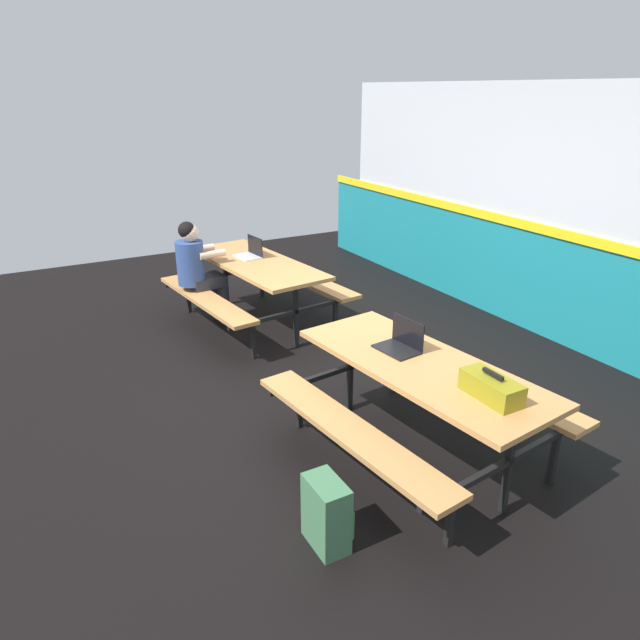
# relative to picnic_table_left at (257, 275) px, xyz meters

# --- Properties ---
(ground_plane) EXTENTS (10.00, 10.00, 0.02)m
(ground_plane) POSITION_rel_picnic_table_left_xyz_m (1.46, -0.12, -0.59)
(ground_plane) COLOR black
(accent_backdrop) EXTENTS (8.00, 0.14, 2.60)m
(accent_backdrop) POSITION_rel_picnic_table_left_xyz_m (1.46, 2.63, 0.67)
(accent_backdrop) COLOR teal
(accent_backdrop) RESTS_ON ground
(picnic_table_left) EXTENTS (2.01, 1.75, 0.74)m
(picnic_table_left) POSITION_rel_picnic_table_left_xyz_m (0.00, 0.00, 0.00)
(picnic_table_left) COLOR tan
(picnic_table_left) RESTS_ON ground
(picnic_table_right) EXTENTS (2.01, 1.75, 0.74)m
(picnic_table_right) POSITION_rel_picnic_table_left_xyz_m (2.91, 0.01, 0.00)
(picnic_table_right) COLOR tan
(picnic_table_right) RESTS_ON ground
(student_nearer) EXTENTS (0.39, 0.54, 1.21)m
(student_nearer) POSITION_rel_picnic_table_left_xyz_m (-0.26, -0.59, 0.13)
(student_nearer) COLOR #2D2D38
(student_nearer) RESTS_ON ground
(laptop_silver) EXTENTS (0.34, 0.26, 0.22)m
(laptop_silver) POSITION_rel_picnic_table_left_xyz_m (-0.20, 0.01, 0.21)
(laptop_silver) COLOR silver
(laptop_silver) RESTS_ON picnic_table_left
(laptop_dark) EXTENTS (0.34, 0.26, 0.22)m
(laptop_dark) POSITION_rel_picnic_table_left_xyz_m (2.65, 0.02, 0.21)
(laptop_dark) COLOR black
(laptop_dark) RESTS_ON picnic_table_right
(toolbox_grey) EXTENTS (0.40, 0.18, 0.18)m
(toolbox_grey) POSITION_rel_picnic_table_left_xyz_m (3.50, 0.08, 0.24)
(toolbox_grey) COLOR olive
(toolbox_grey) RESTS_ON picnic_table_right
(backpack_dark) EXTENTS (0.30, 0.22, 0.44)m
(backpack_dark) POSITION_rel_picnic_table_left_xyz_m (3.39, -1.02, -0.36)
(backpack_dark) COLOR #3F724C
(backpack_dark) RESTS_ON ground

